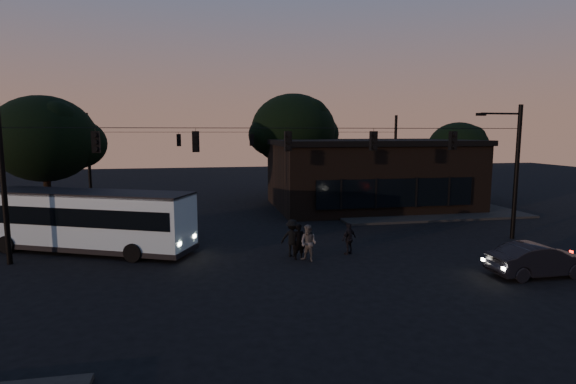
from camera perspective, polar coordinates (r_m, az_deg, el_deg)
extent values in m
plane|color=black|center=(19.48, 2.29, -10.33)|extent=(120.00, 120.00, 0.00)
cube|color=black|center=(36.43, 15.71, -2.03)|extent=(14.00, 10.00, 0.15)
cube|color=black|center=(33.99, -27.48, -3.30)|extent=(14.00, 10.00, 0.15)
cube|color=black|center=(36.71, 10.26, 2.02)|extent=(15.00, 10.00, 5.00)
cube|color=black|center=(36.55, 10.36, 6.24)|extent=(15.40, 10.40, 0.40)
cube|color=black|center=(32.10, 13.54, -0.12)|extent=(11.50, 0.18, 2.00)
cylinder|color=black|center=(41.08, 0.66, 2.03)|extent=(0.44, 0.44, 4.00)
ellipsoid|color=black|center=(40.88, 0.67, 7.90)|extent=(7.60, 7.60, 6.46)
cylinder|color=black|center=(42.61, 20.58, 1.07)|extent=(0.44, 0.44, 3.00)
ellipsoid|color=black|center=(42.40, 20.78, 5.30)|extent=(5.20, 5.20, 4.42)
cylinder|color=black|center=(32.78, -28.16, -0.65)|extent=(0.44, 0.44, 3.60)
ellipsoid|color=black|center=(32.51, -28.57, 5.95)|extent=(6.40, 6.40, 5.44)
cylinder|color=black|center=(23.79, -32.44, 0.99)|extent=(0.24, 0.24, 7.50)
cylinder|color=black|center=(28.10, 27.02, 2.19)|extent=(0.24, 0.24, 7.50)
cylinder|color=black|center=(22.45, 0.00, 8.12)|extent=(26.00, 0.03, 0.03)
cube|color=black|center=(22.53, -23.21, 5.86)|extent=(0.34, 0.30, 1.00)
cube|color=black|center=(22.04, -11.63, 6.29)|extent=(0.34, 0.30, 1.00)
cube|color=black|center=(22.45, 0.00, 6.46)|extent=(0.34, 0.30, 1.00)
cube|color=black|center=(23.73, 10.79, 6.39)|extent=(0.34, 0.30, 1.00)
cube|color=black|center=(25.74, 20.19, 6.15)|extent=(0.34, 0.30, 1.00)
cylinder|color=black|center=(39.08, -23.95, 3.66)|extent=(0.24, 0.24, 7.50)
cylinder|color=black|center=(41.84, 13.43, 4.33)|extent=(0.24, 0.24, 7.50)
cylinder|color=black|center=(38.27, -4.64, 7.59)|extent=(26.00, 0.03, 0.03)
cube|color=black|center=(38.07, -13.70, 6.42)|extent=(0.34, 0.30, 1.00)
cube|color=black|center=(38.28, -4.63, 6.62)|extent=(0.34, 0.30, 1.00)
cube|color=black|center=(39.41, 4.13, 6.65)|extent=(0.34, 0.30, 1.00)
cube|color=#A4C4D0|center=(24.75, -24.10, -3.03)|extent=(10.85, 6.64, 2.55)
cube|color=black|center=(24.70, -24.13, -2.47)|extent=(10.48, 6.50, 0.88)
cube|color=black|center=(24.56, -24.26, -0.10)|extent=(10.85, 6.64, 0.15)
cube|color=black|center=(25.02, -23.93, -6.12)|extent=(10.97, 6.74, 0.25)
cylinder|color=black|center=(26.56, -32.11, -5.65)|extent=(0.91, 0.58, 0.88)
cylinder|color=black|center=(28.29, -28.60, -4.66)|extent=(0.91, 0.58, 0.88)
cylinder|color=black|center=(22.21, -19.11, -7.31)|extent=(0.91, 0.58, 0.88)
cylinder|color=black|center=(24.26, -16.03, -5.94)|extent=(0.91, 0.58, 0.88)
imported|color=black|center=(21.69, 29.23, -7.54)|extent=(4.21, 1.49, 1.38)
imported|color=black|center=(21.35, 1.43, -6.33)|extent=(0.68, 0.50, 1.71)
imported|color=#504C49|center=(21.08, 2.61, -6.50)|extent=(1.05, 1.05, 1.72)
imported|color=black|center=(22.43, 7.75, -5.89)|extent=(1.00, 0.79, 1.58)
imported|color=black|center=(21.85, 0.57, -5.87)|extent=(1.35, 1.15, 1.81)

